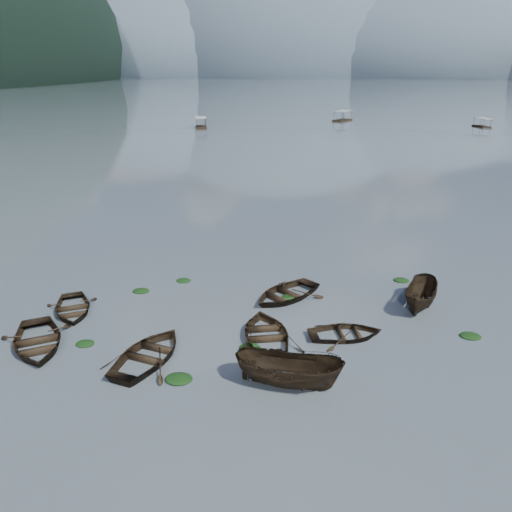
# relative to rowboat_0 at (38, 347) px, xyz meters

# --- Properties ---
(ground_plane) EXTENTS (2400.00, 2400.00, 0.00)m
(ground_plane) POSITION_rel_rowboat_0_xyz_m (10.04, -2.92, 0.00)
(ground_plane) COLOR #4F5B63
(haze_mtn_a) EXTENTS (520.00, 520.00, 280.00)m
(haze_mtn_a) POSITION_rel_rowboat_0_xyz_m (-249.96, 897.08, 0.00)
(haze_mtn_a) COLOR #475666
(haze_mtn_a) RESTS_ON ground
(haze_mtn_b) EXTENTS (520.00, 520.00, 340.00)m
(haze_mtn_b) POSITION_rel_rowboat_0_xyz_m (-49.96, 897.08, 0.00)
(haze_mtn_b) COLOR #475666
(haze_mtn_b) RESTS_ON ground
(haze_mtn_c) EXTENTS (520.00, 520.00, 260.00)m
(haze_mtn_c) POSITION_rel_rowboat_0_xyz_m (150.04, 897.08, 0.00)
(haze_mtn_c) COLOR #475666
(haze_mtn_c) RESTS_ON ground
(rowboat_0) EXTENTS (5.59, 6.08, 1.03)m
(rowboat_0) POSITION_rel_rowboat_0_xyz_m (0.00, 0.00, 0.00)
(rowboat_0) COLOR black
(rowboat_0) RESTS_ON ground
(rowboat_1) EXTENTS (4.63, 5.60, 1.01)m
(rowboat_1) POSITION_rel_rowboat_0_xyz_m (6.03, -0.43, 0.00)
(rowboat_1) COLOR black
(rowboat_1) RESTS_ON ground
(rowboat_2) EXTENTS (5.08, 2.47, 1.88)m
(rowboat_2) POSITION_rel_rowboat_0_xyz_m (12.84, -1.74, 0.00)
(rowboat_2) COLOR black
(rowboat_2) RESTS_ON ground
(rowboat_3) EXTENTS (4.57, 5.56, 1.00)m
(rowboat_3) POSITION_rel_rowboat_0_xyz_m (11.46, 2.24, 0.00)
(rowboat_3) COLOR black
(rowboat_3) RESTS_ON ground
(rowboat_4) EXTENTS (4.50, 3.68, 0.82)m
(rowboat_4) POSITION_rel_rowboat_0_xyz_m (15.56, 2.96, 0.00)
(rowboat_4) COLOR black
(rowboat_4) RESTS_ON ground
(rowboat_5) EXTENTS (3.08, 4.77, 1.73)m
(rowboat_5) POSITION_rel_rowboat_0_xyz_m (20.09, 7.11, 0.00)
(rowboat_5) COLOR black
(rowboat_5) RESTS_ON ground
(rowboat_6) EXTENTS (4.57, 5.09, 0.87)m
(rowboat_6) POSITION_rel_rowboat_0_xyz_m (-0.03, 3.88, 0.00)
(rowboat_6) COLOR black
(rowboat_6) RESTS_ON ground
(rowboat_7) EXTENTS (5.72, 5.92, 1.00)m
(rowboat_7) POSITION_rel_rowboat_0_xyz_m (12.10, 7.36, 0.00)
(rowboat_7) COLOR black
(rowboat_7) RESTS_ON ground
(weed_clump_0) EXTENTS (0.97, 0.79, 0.21)m
(weed_clump_0) POSITION_rel_rowboat_0_xyz_m (2.29, 0.52, 0.00)
(weed_clump_0) COLOR black
(weed_clump_0) RESTS_ON ground
(weed_clump_1) EXTENTS (1.09, 0.87, 0.24)m
(weed_clump_1) POSITION_rel_rowboat_0_xyz_m (10.72, 1.17, 0.00)
(weed_clump_1) COLOR black
(weed_clump_1) RESTS_ON ground
(weed_clump_2) EXTENTS (1.26, 1.01, 0.27)m
(weed_clump_2) POSITION_rel_rowboat_0_xyz_m (7.90, -1.93, 0.00)
(weed_clump_2) COLOR black
(weed_clump_2) RESTS_ON ground
(weed_clump_3) EXTENTS (0.94, 0.79, 0.21)m
(weed_clump_3) POSITION_rel_rowboat_0_xyz_m (12.29, 7.34, 0.00)
(weed_clump_3) COLOR black
(weed_clump_3) RESTS_ON ground
(weed_clump_4) EXTENTS (1.11, 0.88, 0.23)m
(weed_clump_4) POSITION_rel_rowboat_0_xyz_m (22.08, 3.78, 0.00)
(weed_clump_4) COLOR black
(weed_clump_4) RESTS_ON ground
(weed_clump_5) EXTENTS (1.07, 0.86, 0.23)m
(weed_clump_5) POSITION_rel_rowboat_0_xyz_m (2.95, 7.09, 0.00)
(weed_clump_5) COLOR black
(weed_clump_5) RESTS_ON ground
(weed_clump_6) EXTENTS (0.99, 0.83, 0.21)m
(weed_clump_6) POSITION_rel_rowboat_0_xyz_m (5.18, 9.06, 0.00)
(weed_clump_6) COLOR black
(weed_clump_6) RESTS_ON ground
(weed_clump_7) EXTENTS (1.03, 0.83, 0.23)m
(weed_clump_7) POSITION_rel_rowboat_0_xyz_m (19.55, 10.88, 0.00)
(weed_clump_7) COLOR black
(weed_clump_7) RESTS_ON ground
(pontoon_left) EXTENTS (4.04, 6.71, 2.40)m
(pontoon_left) POSITION_rel_rowboat_0_xyz_m (-14.11, 97.38, 0.00)
(pontoon_left) COLOR black
(pontoon_left) RESTS_ON ground
(pontoon_centre) EXTENTS (5.56, 7.17, 2.55)m
(pontoon_centre) POSITION_rel_rowboat_0_xyz_m (19.51, 118.35, 0.00)
(pontoon_centre) COLOR black
(pontoon_centre) RESTS_ON ground
(pontoon_right) EXTENTS (3.28, 5.66, 2.04)m
(pontoon_right) POSITION_rel_rowboat_0_xyz_m (52.04, 107.65, 0.00)
(pontoon_right) COLOR black
(pontoon_right) RESTS_ON ground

